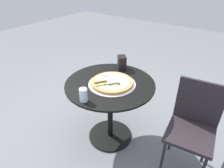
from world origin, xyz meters
name	(u,v)px	position (x,y,z in m)	size (l,w,h in m)	color
ground_plane	(110,136)	(0.00, 0.00, 0.00)	(10.00, 10.00, 0.00)	slate
patio_table	(110,99)	(0.00, 0.00, 0.50)	(0.84, 0.84, 0.68)	black
pizza_on_tray	(112,83)	(0.03, -0.01, 0.70)	(0.44, 0.44, 0.05)	silver
pizza_server	(106,81)	(0.01, -0.07, 0.73)	(0.16, 0.20, 0.02)	silver
drinking_cup	(83,95)	(0.00, -0.35, 0.74)	(0.06, 0.06, 0.11)	silver
napkin_dispenser	(122,62)	(-0.08, 0.31, 0.75)	(0.10, 0.08, 0.14)	black
patio_chair_far	(193,123)	(0.76, 0.14, 0.49)	(0.42, 0.42, 0.84)	black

